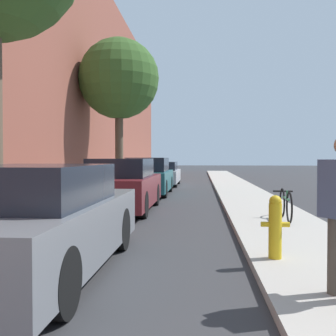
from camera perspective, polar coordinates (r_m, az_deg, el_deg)
The scene contains 11 objects.
ground_plane at distance 15.54m, azimuth 0.11°, elevation -4.00°, with size 120.00×120.00×0.00m, color #333335.
sidewalk_left at distance 16.03m, azimuth -10.31°, elevation -3.64°, with size 2.00×52.00×0.12m.
sidewalk_right at distance 15.58m, azimuth 10.83°, elevation -3.80°, with size 2.00×52.00×0.12m.
building_facade_left at distance 16.82m, azimuth -15.00°, elevation 14.80°, with size 0.70×52.00×10.75m.
parked_car_grey at distance 5.39m, azimuth -17.90°, elevation -7.31°, with size 1.73×4.45×1.40m.
parked_car_maroon at distance 11.22m, azimuth -6.44°, elevation -2.56°, with size 1.70×4.32×1.46m.
parked_car_teal at distance 16.08m, azimuth -2.78°, elevation -1.30°, with size 1.69×4.32×1.48m.
parked_car_silver at distance 21.29m, azimuth -1.01°, elevation -0.84°, with size 1.87×4.38×1.26m.
street_tree_far at distance 17.70m, azimuth -7.00°, elevation 12.41°, with size 3.45×3.45×6.48m.
fire_hydrant at distance 5.68m, azimuth 15.01°, elevation -7.97°, with size 0.38×0.18×0.86m.
bicycle at distance 9.20m, azimuth 16.38°, elevation -4.99°, with size 0.44×1.63×0.66m.
Camera 1 is at (1.22, 0.58, 1.49)m, focal length 42.85 mm.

